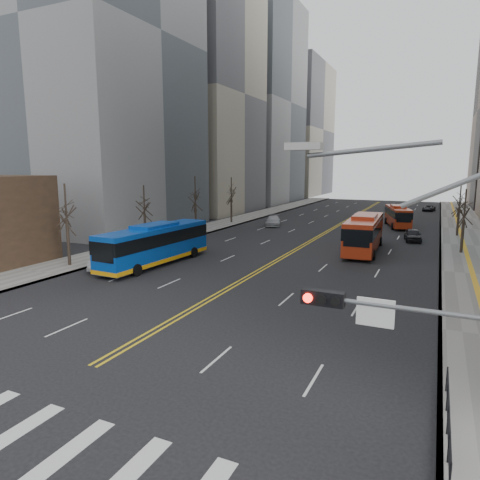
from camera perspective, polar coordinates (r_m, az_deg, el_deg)
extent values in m
cube|color=gray|center=(54.27, 28.74, -0.71)|extent=(7.00, 130.00, 0.15)
cube|color=gray|center=(61.88, -4.41, 1.62)|extent=(5.00, 130.00, 0.15)
cube|color=silver|center=(17.31, -28.40, -22.06)|extent=(0.70, 4.00, 0.01)
cube|color=silver|center=(15.72, -22.67, -25.11)|extent=(0.70, 4.00, 0.01)
cube|color=silver|center=(14.34, -15.37, -28.48)|extent=(0.70, 4.00, 0.01)
cube|color=gold|center=(65.47, 12.57, 1.80)|extent=(0.15, 100.00, 0.01)
cube|color=gold|center=(65.39, 12.91, 1.78)|extent=(0.15, 100.00, 0.01)
cube|color=gray|center=(67.96, -18.80, 23.92)|extent=(22.00, 24.00, 52.00)
cube|color=#A09681|center=(87.70, -6.27, 18.36)|extent=(22.00, 22.00, 44.00)
cube|color=gray|center=(111.39, 1.71, 17.59)|extent=(20.00, 26.00, 48.00)
cube|color=#A09681|center=(140.46, 7.40, 14.25)|extent=(18.00, 30.00, 40.00)
cylinder|color=slate|center=(10.94, 21.06, -8.51)|extent=(4.50, 0.12, 0.12)
cube|color=black|center=(11.21, 10.99, -7.59)|extent=(1.10, 0.28, 0.38)
cylinder|color=#FF190C|center=(11.14, 9.03, -7.63)|extent=(0.24, 0.08, 0.24)
cylinder|color=black|center=(11.06, 10.79, -7.82)|extent=(0.24, 0.08, 0.24)
cylinder|color=black|center=(10.98, 12.58, -8.00)|extent=(0.24, 0.08, 0.24)
cube|color=silver|center=(11.05, 17.59, -9.21)|extent=(0.90, 0.06, 0.70)
cube|color=#999993|center=(10.87, 8.52, 12.26)|extent=(0.90, 0.35, 0.18)
cube|color=black|center=(16.34, 26.13, -19.25)|extent=(0.04, 6.00, 0.04)
cylinder|color=black|center=(14.05, 26.18, -26.82)|extent=(0.06, 0.06, 1.00)
cylinder|color=black|center=(15.29, 26.08, -23.55)|extent=(0.06, 0.06, 1.00)
cylinder|color=black|center=(16.58, 25.99, -20.77)|extent=(0.06, 0.06, 1.00)
cylinder|color=black|center=(17.90, 25.92, -18.39)|extent=(0.06, 0.06, 1.00)
cylinder|color=black|center=(19.25, 25.86, -16.35)|extent=(0.06, 0.06, 1.00)
cylinder|color=black|center=(40.84, -21.90, -0.62)|extent=(0.28, 0.28, 3.90)
cylinder|color=black|center=(48.93, -12.53, 1.29)|extent=(0.28, 0.28, 3.60)
cylinder|color=black|center=(57.95, -5.94, 2.96)|extent=(0.28, 0.28, 4.00)
cylinder|color=black|center=(67.58, -1.16, 3.89)|extent=(0.28, 0.28, 3.80)
cylinder|color=black|center=(48.99, 27.51, 0.37)|extent=(0.28, 0.28, 3.50)
cylinder|color=black|center=(60.86, 27.07, 2.15)|extent=(0.28, 0.28, 3.75)
cube|color=#0B44B2|center=(39.48, -11.19, -0.51)|extent=(3.36, 13.02, 3.09)
cube|color=black|center=(39.38, -11.22, 0.33)|extent=(3.42, 13.04, 1.10)
cube|color=#0B44B2|center=(39.23, -11.27, 1.85)|extent=(2.38, 4.62, 0.40)
cube|color=#F9A50D|center=(39.74, -11.13, -2.42)|extent=(3.42, 13.04, 0.35)
cylinder|color=black|center=(37.64, -16.67, -3.41)|extent=(0.35, 1.01, 1.00)
cylinder|color=black|center=(35.84, -13.60, -3.92)|extent=(0.35, 1.01, 1.00)
cylinder|color=black|center=(43.74, -9.10, -1.31)|extent=(0.35, 1.01, 1.00)
cylinder|color=black|center=(42.20, -6.18, -1.65)|extent=(0.35, 1.01, 1.00)
cube|color=#A52B11|center=(46.62, 16.21, 0.92)|extent=(3.31, 12.37, 3.22)
cube|color=black|center=(46.54, 16.25, 1.66)|extent=(3.38, 12.40, 1.14)
cube|color=#A52B11|center=(46.40, 16.31, 3.01)|extent=(2.41, 4.39, 0.40)
cylinder|color=black|center=(43.21, 13.71, -1.61)|extent=(0.34, 1.01, 1.00)
cylinder|color=black|center=(42.89, 17.39, -1.86)|extent=(0.34, 1.01, 1.00)
cylinder|color=black|center=(50.86, 15.07, 0.02)|extent=(0.34, 1.01, 1.00)
cylinder|color=black|center=(50.60, 18.20, -0.18)|extent=(0.34, 1.01, 1.00)
cube|color=#A52B11|center=(67.27, 20.28, 3.04)|extent=(4.65, 10.33, 2.58)
cube|color=black|center=(67.22, 20.31, 3.48)|extent=(4.72, 10.36, 0.94)
cube|color=#A52B11|center=(67.14, 20.35, 4.22)|extent=(2.63, 3.86, 0.40)
cylinder|color=black|center=(64.06, 19.67, 1.74)|extent=(0.53, 1.04, 1.00)
cylinder|color=black|center=(64.46, 21.68, 1.66)|extent=(0.53, 1.04, 1.00)
cylinder|color=black|center=(70.39, 18.89, 2.45)|extent=(0.53, 1.04, 1.00)
cylinder|color=black|center=(70.75, 20.73, 2.38)|extent=(0.53, 1.04, 1.00)
imported|color=silver|center=(39.24, -17.35, -2.53)|extent=(2.99, 4.84, 1.51)
imported|color=black|center=(55.15, 22.04, 0.63)|extent=(2.41, 4.56, 1.48)
imported|color=#A9AAAF|center=(64.73, 4.43, 2.58)|extent=(3.64, 5.60, 1.51)
imported|color=black|center=(93.80, 23.87, 3.90)|extent=(2.55, 4.50, 1.19)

